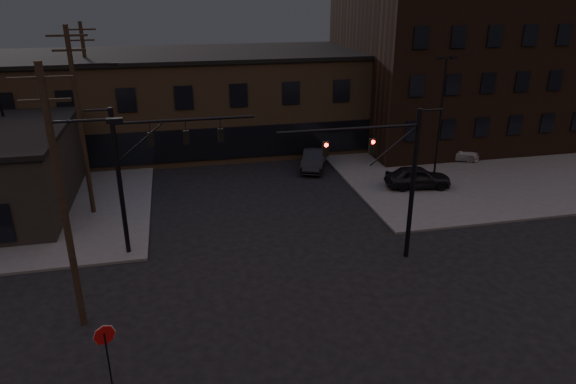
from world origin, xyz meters
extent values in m
plane|color=black|center=(0.00, 0.00, 0.00)|extent=(140.00, 140.00, 0.00)
cube|color=#474744|center=(22.00, 22.00, 0.07)|extent=(30.00, 30.00, 0.15)
cube|color=brown|center=(0.00, 28.00, 4.00)|extent=(40.00, 12.00, 8.00)
cube|color=black|center=(22.00, 26.00, 7.00)|extent=(22.00, 16.00, 14.00)
cylinder|color=black|center=(6.50, 4.50, 4.00)|extent=(0.24, 0.24, 8.00)
cylinder|color=black|center=(3.00, 4.50, 7.20)|extent=(7.00, 0.14, 0.14)
cube|color=#FF140C|center=(4.17, 4.50, 6.30)|extent=(0.28, 0.22, 0.70)
cube|color=#FF140C|center=(1.83, 4.50, 6.30)|extent=(0.28, 0.22, 0.70)
cylinder|color=black|center=(-8.00, 8.00, 4.00)|extent=(0.24, 0.24, 8.00)
cylinder|color=black|center=(-4.50, 8.00, 7.20)|extent=(7.00, 0.14, 0.14)
cube|color=black|center=(-6.25, 8.00, 6.30)|extent=(0.28, 0.22, 0.70)
cube|color=black|center=(-4.50, 8.00, 6.30)|extent=(0.28, 0.22, 0.70)
cube|color=black|center=(-2.75, 8.00, 6.30)|extent=(0.28, 0.22, 0.70)
cylinder|color=black|center=(-8.00, -2.00, 1.10)|extent=(0.06, 0.06, 2.20)
cylinder|color=maroon|center=(-8.00, -1.98, 2.10)|extent=(0.72, 0.33, 0.76)
cylinder|color=black|center=(-9.50, 2.00, 5.50)|extent=(0.28, 0.28, 11.00)
cube|color=black|center=(-9.50, 2.00, 10.40)|extent=(2.20, 0.12, 0.12)
cube|color=black|center=(-9.50, 2.00, 9.60)|extent=(1.80, 0.12, 0.12)
cube|color=black|center=(-7.20, 2.00, 8.75)|extent=(0.60, 0.25, 0.18)
cylinder|color=black|center=(-10.50, 14.00, 5.75)|extent=(0.28, 0.28, 11.50)
cube|color=black|center=(-10.50, 14.00, 10.90)|extent=(2.20, 0.12, 0.12)
cube|color=black|center=(-10.50, 14.00, 10.10)|extent=(1.80, 0.12, 0.12)
cube|color=black|center=(-8.20, 14.00, 9.25)|extent=(0.60, 0.25, 0.18)
cylinder|color=black|center=(-11.50, 26.00, 5.50)|extent=(0.28, 0.28, 11.00)
cube|color=black|center=(-11.50, 26.00, 10.40)|extent=(2.20, 0.12, 0.12)
cube|color=black|center=(-11.50, 26.00, 9.60)|extent=(1.80, 0.12, 0.12)
cylinder|color=black|center=(13.00, 14.00, 4.50)|extent=(0.14, 0.14, 9.00)
cube|color=black|center=(12.50, 14.00, 9.05)|extent=(0.50, 0.28, 0.18)
cube|color=black|center=(13.50, 14.00, 9.05)|extent=(0.50, 0.28, 0.18)
cylinder|color=black|center=(19.00, 19.00, 4.50)|extent=(0.14, 0.14, 9.00)
cube|color=black|center=(18.50, 19.00, 9.05)|extent=(0.50, 0.28, 0.18)
cube|color=black|center=(19.50, 19.00, 9.05)|extent=(0.50, 0.28, 0.18)
imported|color=black|center=(11.45, 13.46, 0.93)|extent=(4.79, 2.53, 1.55)
imported|color=#ACACAE|center=(17.09, 18.87, 0.80)|extent=(4.83, 3.38, 1.30)
imported|color=black|center=(5.50, 19.44, 0.79)|extent=(3.32, 5.08, 1.58)
camera|label=1|loc=(-4.99, -17.77, 13.36)|focal=32.00mm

